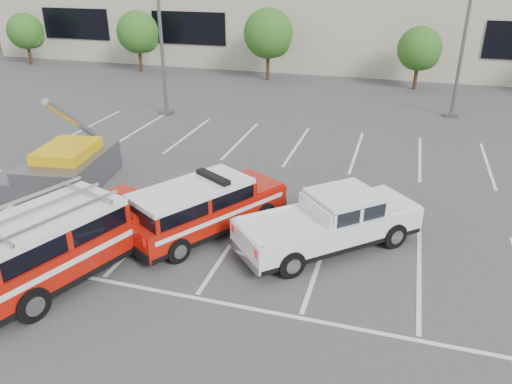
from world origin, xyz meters
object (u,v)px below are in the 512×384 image
at_px(tree_left, 139,34).
at_px(fire_chief_suv, 203,211).
at_px(tree_far_left, 27,32).
at_px(tree_mid_left, 270,35).
at_px(tree_mid_right, 421,50).
at_px(utility_rig, 66,168).
at_px(white_pickup, 330,227).
at_px(ladder_suv, 64,244).
at_px(light_pole_left, 159,15).
at_px(convention_building, 362,1).
at_px(light_pole_mid, 468,16).

height_order(tree_left, fire_chief_suv, tree_left).
distance_m(tree_far_left, tree_mid_left, 20.01).
relative_size(tree_far_left, fire_chief_suv, 0.74).
xyz_separation_m(tree_mid_right, utility_rig, (-12.38, -19.89, -1.80)).
distance_m(white_pickup, ladder_suv, 7.37).
bearing_deg(tree_mid_right, fire_chief_suv, -105.82).
distance_m(light_pole_left, ladder_suv, 15.97).
xyz_separation_m(convention_building, tree_mid_right, (4.91, -9.82, -2.22)).
height_order(light_pole_mid, utility_rig, light_pole_mid).
bearing_deg(tree_mid_left, white_pickup, -70.18).
relative_size(tree_left, white_pickup, 0.84).
xyz_separation_m(tree_far_left, light_pole_mid, (31.91, -6.05, 2.68)).
bearing_deg(tree_mid_right, light_pole_mid, -72.48).
distance_m(tree_mid_left, fire_chief_suv, 22.15).
bearing_deg(utility_rig, tree_far_left, 123.00).
height_order(light_pole_left, utility_rig, light_pole_left).
height_order(tree_left, tree_mid_left, tree_mid_left).
relative_size(convention_building, light_pole_left, 5.86).
distance_m(convention_building, utility_rig, 30.89).
bearing_deg(tree_mid_right, utility_rig, -121.90).
bearing_deg(ladder_suv, fire_chief_suv, 68.87).
relative_size(tree_left, light_pole_mid, 0.43).
bearing_deg(tree_mid_left, tree_far_left, -180.00).
xyz_separation_m(light_pole_left, fire_chief_suv, (6.94, -11.65, -4.44)).
height_order(tree_mid_right, light_pole_left, light_pole_left).
bearing_deg(utility_rig, tree_mid_left, 74.64).
bearing_deg(light_pole_mid, light_pole_left, -165.07).
xyz_separation_m(tree_left, light_pole_mid, (21.91, -6.05, 2.41)).
bearing_deg(light_pole_left, fire_chief_suv, -59.19).
bearing_deg(light_pole_left, convention_building, 67.61).
bearing_deg(fire_chief_suv, tree_mid_right, 105.17).
bearing_deg(white_pickup, tree_left, 176.92).
height_order(tree_far_left, light_pole_mid, light_pole_mid).
xyz_separation_m(tree_left, tree_mid_left, (10.00, 0.00, 0.27)).
xyz_separation_m(white_pickup, utility_rig, (-10.10, 1.53, 0.04)).
relative_size(convention_building, tree_mid_right, 15.04).
xyz_separation_m(convention_building, tree_left, (-15.09, -9.82, -1.95)).
distance_m(convention_building, light_pole_left, 21.49).
relative_size(white_pickup, utility_rig, 1.17).
bearing_deg(ladder_suv, light_pole_left, 125.46).
height_order(convention_building, tree_left, convention_building).
bearing_deg(ladder_suv, convention_building, 102.89).
bearing_deg(white_pickup, tree_far_left, -170.38).
bearing_deg(white_pickup, convention_building, 142.13).
height_order(tree_far_left, tree_mid_right, same).
relative_size(tree_mid_left, light_pole_left, 0.47).
height_order(tree_left, tree_mid_right, tree_left).
xyz_separation_m(light_pole_left, white_pickup, (10.81, -11.38, -4.52)).
bearing_deg(tree_left, light_pole_left, -55.48).
bearing_deg(tree_far_left, light_pole_left, -30.71).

